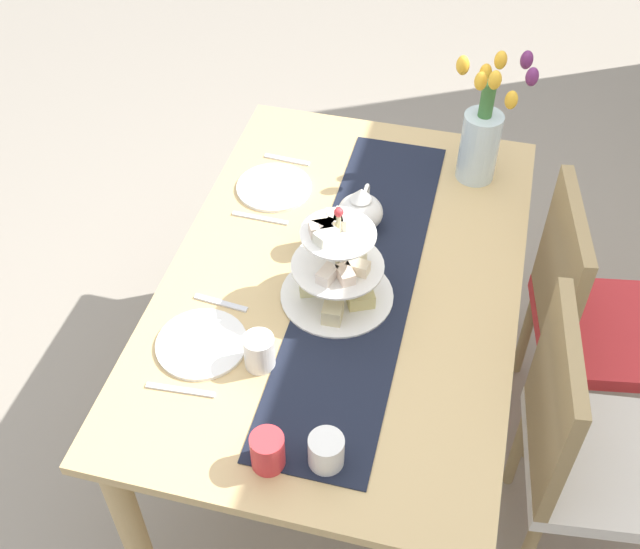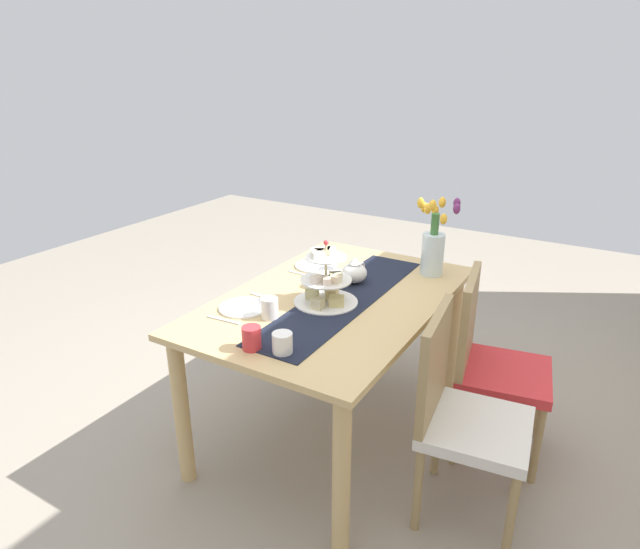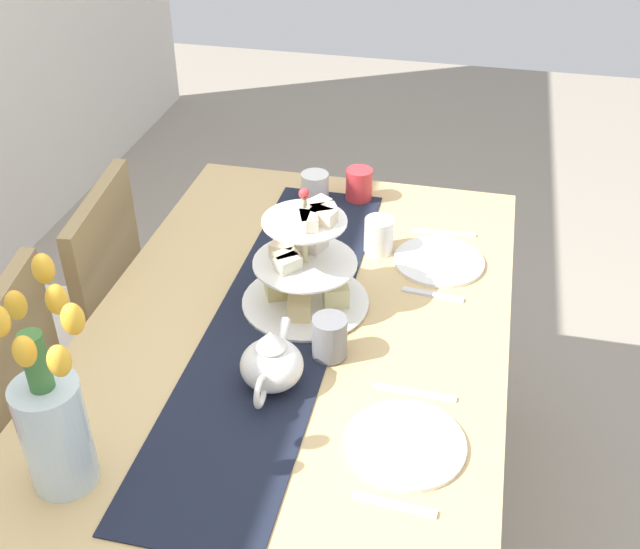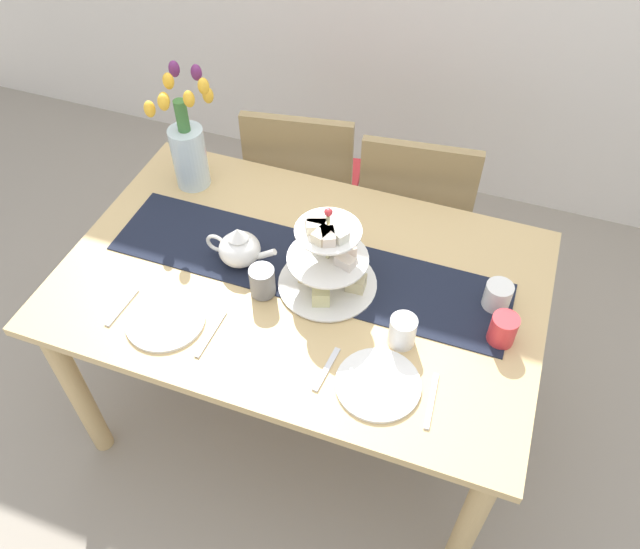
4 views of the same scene
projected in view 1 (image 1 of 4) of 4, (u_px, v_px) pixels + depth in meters
The scene contains 18 objects.
ground_plane at pixel (339, 431), 2.69m from camera, with size 8.00×8.00×0.00m, color gray.
dining_table at pixel (343, 302), 2.22m from camera, with size 1.47×0.95×0.77m.
chair_left at pixel (586, 316), 2.38m from camera, with size 0.48×0.48×0.91m.
chair_right at pixel (584, 446), 2.06m from camera, with size 0.47×0.47×0.91m.
table_runner at pixel (361, 277), 2.13m from camera, with size 1.26×0.29×0.00m, color black.
tiered_cake_stand at pixel (338, 270), 2.01m from camera, with size 0.30×0.30×0.30m.
teapot at pixel (360, 211), 2.24m from camera, with size 0.24×0.13×0.14m.
tulip_vase at pixel (482, 133), 2.33m from camera, with size 0.18×0.23×0.42m.
cream_jug at pixel (326, 451), 1.70m from camera, with size 0.08×0.08×0.09m, color white.
dinner_plate_left at pixel (274, 187), 2.40m from camera, with size 0.23×0.23×0.01m, color white.
fork_left at pixel (287, 160), 2.50m from camera, with size 0.02×0.15×0.01m, color silver.
knife_left at pixel (260, 218), 2.30m from camera, with size 0.01×0.17×0.01m, color silver.
dinner_plate_right at pixel (202, 344), 1.96m from camera, with size 0.23×0.23×0.01m, color white.
fork_right at pixel (221, 303), 2.06m from camera, with size 0.02×0.15×0.01m, color silver.
knife_right at pixel (181, 390), 1.86m from camera, with size 0.01×0.17×0.01m, color silver.
mug_grey at pixel (318, 234), 2.18m from camera, with size 0.08×0.08×0.10m, color slate.
mug_white_text at pixel (259, 351), 1.89m from camera, with size 0.08×0.08×0.10m, color white.
mug_orange at pixel (268, 451), 1.70m from camera, with size 0.08×0.08×0.10m, color red.
Camera 1 is at (1.47, 0.30, 2.29)m, focal length 44.04 mm.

